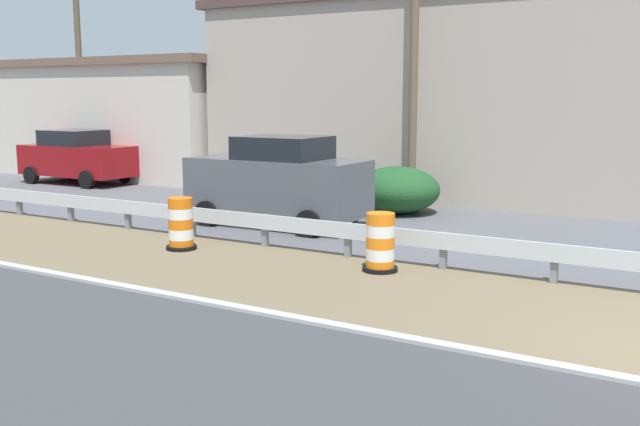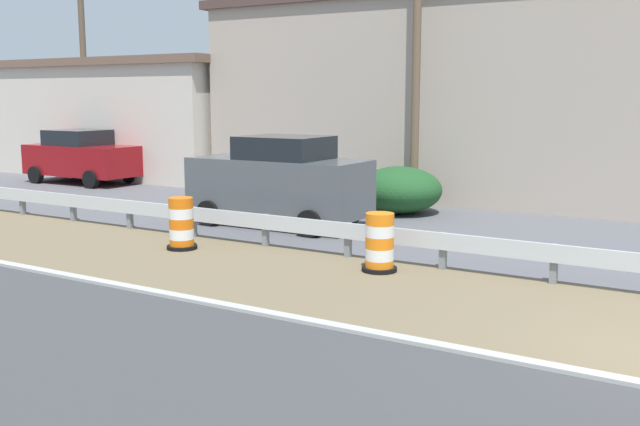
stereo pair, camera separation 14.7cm
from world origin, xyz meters
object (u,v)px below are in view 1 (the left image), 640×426
Objects in this scene: traffic_barrel_nearest at (380,245)px; car_trailing_near_lane at (77,157)px; car_lead_far_lane at (278,181)px; utility_pole_near at (414,36)px; traffic_barrel_close at (181,226)px; utility_pole_mid at (79,54)px.

traffic_barrel_nearest is 0.25× the size of car_trailing_near_lane.
utility_pole_near is (4.46, -1.64, 3.75)m from car_lead_far_lane.
traffic_barrel_nearest is at bearing -160.37° from utility_pole_near.
car_lead_far_lane reaches higher than traffic_barrel_nearest.
traffic_barrel_close is at bearing 167.10° from utility_pole_near.
traffic_barrel_nearest is 5.31m from car_lead_far_lane.
utility_pole_mid reaches higher than car_lead_far_lane.
traffic_barrel_nearest is 19.86m from utility_pole_mid.
car_lead_far_lane reaches higher than traffic_barrel_close.
traffic_barrel_close is 0.24× the size of car_lead_far_lane.
utility_pole_near is at bearing -111.02° from car_lead_far_lane.
car_lead_far_lane is 0.48× the size of utility_pole_near.
car_lead_far_lane is (-3.55, -11.34, 0.13)m from car_trailing_near_lane.
traffic_barrel_close is 0.12× the size of utility_pole_mid.
utility_pole_near is (7.49, 2.67, 4.37)m from traffic_barrel_nearest.
utility_pole_near reaches higher than traffic_barrel_nearest.
traffic_barrel_close is (-0.41, 4.48, 0.00)m from traffic_barrel_nearest.
car_trailing_near_lane is at bearing 94.05° from utility_pole_near.
utility_pole_mid is at bearing 133.08° from car_trailing_near_lane.
car_trailing_near_lane is at bearing 67.22° from traffic_barrel_nearest.
utility_pole_near is at bearing 3.63° from car_trailing_near_lane.
car_lead_far_lane reaches higher than car_trailing_near_lane.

